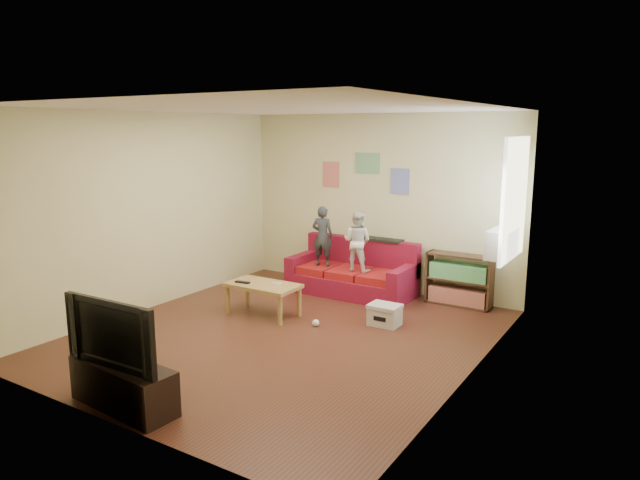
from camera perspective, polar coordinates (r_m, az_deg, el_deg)
The scene contains 17 objects.
room_shell at distance 6.68m, azimuth -3.64°, elevation 1.41°, with size 4.52×5.02×2.72m.
sofa at distance 8.72m, azimuth 3.35°, elevation -3.49°, with size 1.90×0.87×0.83m.
child_a at distance 8.68m, azimuth 0.26°, elevation 0.38°, with size 0.34×0.22×0.92m, color #2D3338.
child_b at distance 8.39m, azimuth 3.74°, elevation -0.12°, with size 0.44×0.34×0.90m, color silver.
coffee_table at distance 7.68m, azimuth -5.73°, elevation -4.81°, with size 0.97×0.54×0.44m.
remote at distance 7.72m, azimuth -7.76°, elevation -4.20°, with size 0.21×0.05×0.02m, color black.
game_controller at distance 7.58m, azimuth -4.31°, elevation -4.39°, with size 0.14×0.04×0.03m, color silver.
bookshelf at distance 8.32m, azimuth 13.72°, elevation -4.16°, with size 0.92×0.28×0.74m.
window at distance 7.24m, azimuth 18.86°, elevation 3.89°, with size 0.04×1.08×1.48m, color white.
ac_unit at distance 7.35m, azimuth 17.68°, elevation -0.36°, with size 0.28×0.55×0.35m, color #B7B2A3.
artwork_left at distance 9.16m, azimuth 1.09°, elevation 6.57°, with size 0.30×0.01×0.40m, color #D87266.
artwork_center at distance 8.83m, azimuth 4.74°, elevation 7.66°, with size 0.42×0.01×0.32m, color #72B27F.
artwork_right at distance 8.62m, azimuth 7.98°, elevation 5.84°, with size 0.30×0.01×0.38m, color #727FCC.
file_box at distance 7.37m, azimuth 6.48°, elevation -7.43°, with size 0.40×0.30×0.27m.
tv_stand at distance 5.56m, azimuth -19.06°, elevation -13.59°, with size 1.11×0.37×0.42m, color black.
television at distance 5.37m, azimuth -19.41°, elevation -8.56°, with size 1.07×0.14×0.62m, color black.
tissue at distance 7.31m, azimuth -0.44°, elevation -8.30°, with size 0.09×0.09×0.09m, color white.
Camera 1 is at (3.85, -5.35, 2.47)m, focal length 32.00 mm.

